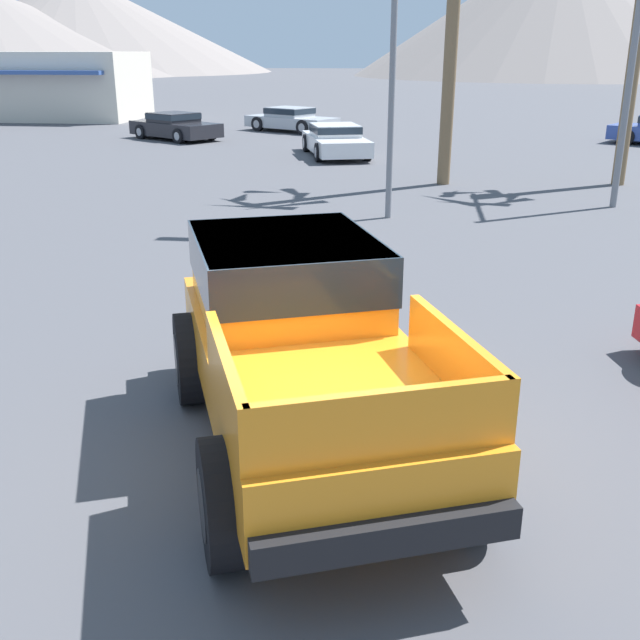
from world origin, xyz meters
TOP-DOWN VIEW (x-y plane):
  - ground_plane at (0.00, 0.00)m, footprint 320.00×320.00m
  - orange_pickup_truck at (-0.01, -0.01)m, footprint 3.47×5.17m
  - parked_car_white at (-1.90, 21.07)m, footprint 3.04×4.86m
  - parked_car_dark at (-9.34, 25.51)m, footprint 4.50×3.87m
  - parked_car_silver at (-4.91, 29.43)m, footprint 4.76×3.82m
  - traffic_light_main at (5.92, 13.80)m, footprint 0.38×3.60m
  - street_lamp_post at (0.44, 10.54)m, footprint 0.90×0.24m
  - storefront_building at (-19.80, 34.73)m, footprint 10.75×6.39m
  - distant_mountain_range at (-35.39, 118.86)m, footprint 153.29×80.91m

SIDE VIEW (x-z plane):
  - ground_plane at x=0.00m, z-range 0.00..0.00m
  - parked_car_dark at x=-9.34m, z-range 0.02..1.14m
  - parked_car_silver at x=-4.91m, z-range 0.02..1.13m
  - parked_car_white at x=-1.90m, z-range 0.02..1.14m
  - orange_pickup_truck at x=-0.01m, z-range 0.14..2.04m
  - storefront_building at x=-19.80m, z-range 0.00..3.57m
  - traffic_light_main at x=5.92m, z-range 1.19..7.32m
  - street_lamp_post at x=0.44m, z-range 0.77..8.23m
  - distant_mountain_range at x=-35.39m, z-range -1.73..17.44m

